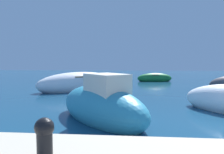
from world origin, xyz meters
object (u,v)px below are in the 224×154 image
at_px(moored_boat_1, 80,84).
at_px(mooring_bollard, 44,136).
at_px(moored_boat_5, 102,106).
at_px(moored_boat_4, 155,78).

distance_m(moored_boat_1, mooring_bollard, 11.67).
bearing_deg(moored_boat_5, moored_boat_4, -53.05).
bearing_deg(moored_boat_4, mooring_bollard, -110.97).
distance_m(moored_boat_1, moored_boat_4, 9.40).
height_order(moored_boat_5, mooring_bollard, moored_boat_5).
distance_m(moored_boat_1, moored_boat_5, 7.75).
bearing_deg(mooring_bollard, moored_boat_5, 85.60).
bearing_deg(moored_boat_1, mooring_bollard, -113.64).
relative_size(moored_boat_4, moored_boat_5, 0.81).
relative_size(moored_boat_1, mooring_bollard, 9.03).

